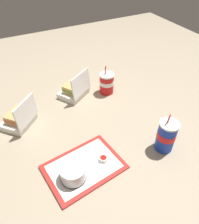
# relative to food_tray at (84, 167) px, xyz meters

# --- Properties ---
(ground_plane) EXTENTS (3.20, 3.20, 0.00)m
(ground_plane) POSITION_rel_food_tray_xyz_m (-0.22, -0.25, -0.01)
(ground_plane) COLOR gray
(food_tray) EXTENTS (0.40, 0.31, 0.01)m
(food_tray) POSITION_rel_food_tray_xyz_m (0.00, 0.00, 0.00)
(food_tray) COLOR red
(food_tray) RESTS_ON ground_plane
(cake_container) EXTENTS (0.12, 0.12, 0.08)m
(cake_container) POSITION_rel_food_tray_xyz_m (0.07, 0.04, 0.04)
(cake_container) COLOR black
(cake_container) RESTS_ON food_tray
(ketchup_cup) EXTENTS (0.04, 0.04, 0.02)m
(ketchup_cup) POSITION_rel_food_tray_xyz_m (-0.10, 0.01, 0.02)
(ketchup_cup) COLOR white
(ketchup_cup) RESTS_ON food_tray
(napkin_stack) EXTENTS (0.10, 0.10, 0.00)m
(napkin_stack) POSITION_rel_food_tray_xyz_m (-0.05, -0.06, 0.01)
(napkin_stack) COLOR white
(napkin_stack) RESTS_ON food_tray
(plastic_fork) EXTENTS (0.11, 0.05, 0.00)m
(plastic_fork) POSITION_rel_food_tray_xyz_m (-0.06, 0.04, 0.01)
(plastic_fork) COLOR white
(plastic_fork) RESTS_ON food_tray
(clamshell_sandwich_left) EXTENTS (0.24, 0.23, 0.19)m
(clamshell_sandwich_left) POSITION_rel_food_tray_xyz_m (-0.19, -0.58, 0.04)
(clamshell_sandwich_left) COLOR white
(clamshell_sandwich_left) RESTS_ON ground_plane
(clamshell_sandwich_right) EXTENTS (0.24, 0.24, 0.19)m
(clamshell_sandwich_right) POSITION_rel_food_tray_xyz_m (0.21, -0.46, 0.04)
(clamshell_sandwich_right) COLOR white
(clamshell_sandwich_right) RESTS_ON ground_plane
(soda_cup_center) EXTENTS (0.10, 0.10, 0.24)m
(soda_cup_center) POSITION_rel_food_tray_xyz_m (-0.43, 0.08, 0.09)
(soda_cup_center) COLOR #1938B7
(soda_cup_center) RESTS_ON ground_plane
(soda_cup_corner) EXTENTS (0.10, 0.10, 0.21)m
(soda_cup_corner) POSITION_rel_food_tray_xyz_m (-0.41, -0.51, 0.07)
(soda_cup_corner) COLOR red
(soda_cup_corner) RESTS_ON ground_plane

